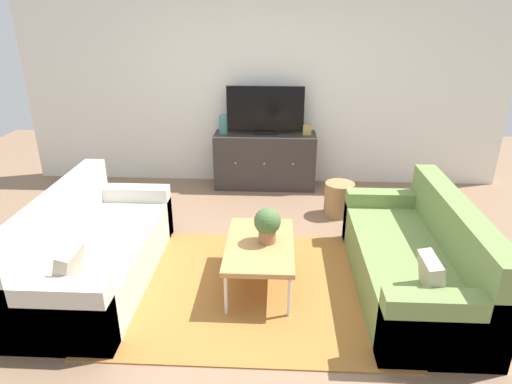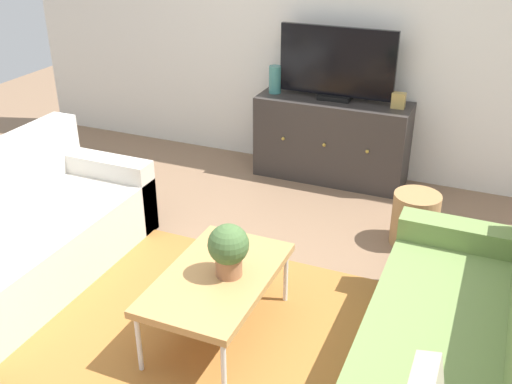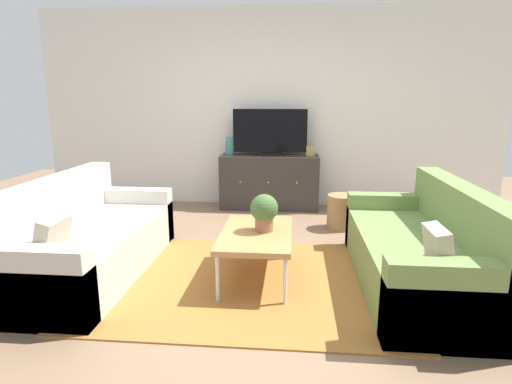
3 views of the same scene
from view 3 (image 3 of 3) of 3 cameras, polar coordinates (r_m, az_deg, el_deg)
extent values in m
plane|color=#84664C|center=(3.67, -0.93, -11.21)|extent=(10.00, 10.00, 0.00)
cube|color=silver|center=(5.90, 1.74, 11.38)|extent=(6.40, 0.12, 2.70)
cube|color=#9E662D|center=(3.53, -1.20, -12.10)|extent=(2.50, 1.90, 0.01)
cube|color=beige|center=(3.88, -21.55, -7.45)|extent=(0.87, 1.93, 0.42)
cube|color=beige|center=(3.98, -26.09, -4.29)|extent=(0.20, 1.93, 0.83)
cube|color=beige|center=(4.61, -16.81, -2.99)|extent=(0.87, 0.18, 0.56)
cube|color=beige|center=(3.16, -28.84, -11.42)|extent=(0.87, 0.18, 0.56)
cube|color=#B2A58C|center=(3.23, -26.24, -5.71)|extent=(0.17, 0.30, 0.32)
cube|color=olive|center=(3.61, 20.95, -8.88)|extent=(0.87, 1.93, 0.42)
cube|color=olive|center=(3.65, 26.26, -5.74)|extent=(0.20, 1.93, 0.83)
cube|color=olive|center=(4.39, 18.04, -3.86)|extent=(0.87, 0.18, 0.56)
cube|color=olive|center=(2.83, 25.86, -13.91)|extent=(0.87, 0.18, 0.56)
cube|color=#B2A58C|center=(2.92, 23.80, -7.35)|extent=(0.15, 0.30, 0.31)
cube|color=#B7844C|center=(3.44, 0.06, -5.82)|extent=(0.58, 0.96, 0.04)
cylinder|color=silver|center=(3.14, -5.32, -11.81)|extent=(0.03, 0.03, 0.37)
cylinder|color=silver|center=(3.10, 4.01, -12.19)|extent=(0.03, 0.03, 0.37)
cylinder|color=silver|center=(3.95, -2.98, -6.53)|extent=(0.03, 0.03, 0.37)
cylinder|color=silver|center=(3.92, 4.32, -6.74)|extent=(0.03, 0.03, 0.37)
cylinder|color=#936042|center=(3.44, 1.12, -4.49)|extent=(0.15, 0.15, 0.11)
sphere|color=#426033|center=(3.40, 1.13, -2.22)|extent=(0.23, 0.23, 0.23)
cube|color=#332D2B|center=(5.72, 1.87, 1.43)|extent=(1.34, 0.44, 0.73)
sphere|color=#B79338|center=(5.52, -2.15, 1.40)|extent=(0.03, 0.03, 0.03)
sphere|color=#B79338|center=(5.49, 1.72, 1.33)|extent=(0.03, 0.03, 0.03)
sphere|color=#B79338|center=(5.48, 5.63, 1.25)|extent=(0.03, 0.03, 0.03)
cube|color=black|center=(5.68, 1.91, 5.29)|extent=(0.28, 0.16, 0.04)
cube|color=black|center=(5.65, 1.93, 8.41)|extent=(1.00, 0.04, 0.58)
cylinder|color=teal|center=(5.71, -3.63, 6.33)|extent=(0.11, 0.11, 0.24)
cube|color=tan|center=(5.65, 7.48, 5.61)|extent=(0.11, 0.07, 0.13)
cylinder|color=#9E7547|center=(4.94, 11.71, -2.67)|extent=(0.34, 0.34, 0.40)
camera|label=1|loc=(0.84, -149.01, 66.87)|focal=31.46mm
camera|label=2|loc=(1.51, 65.11, 39.29)|focal=41.83mm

